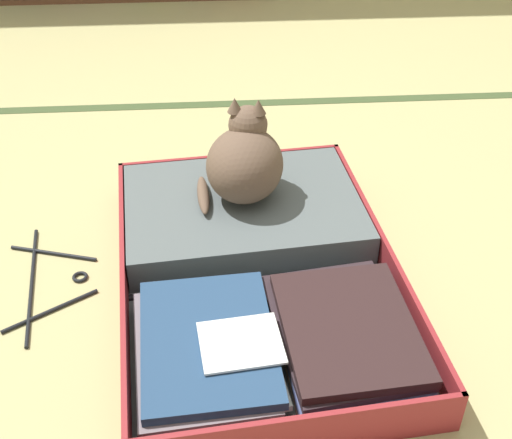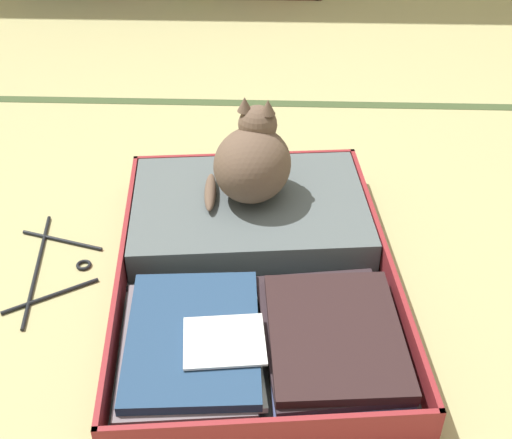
{
  "view_description": "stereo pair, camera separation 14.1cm",
  "coord_description": "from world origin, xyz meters",
  "views": [
    {
      "loc": [
        -0.05,
        -1.39,
        1.18
      ],
      "look_at": [
        0.04,
        -0.03,
        0.17
      ],
      "focal_mm": 47.59,
      "sensor_mm": 36.0,
      "label": 1
    },
    {
      "loc": [
        0.09,
        -1.39,
        1.18
      ],
      "look_at": [
        0.04,
        -0.03,
        0.17
      ],
      "focal_mm": 47.59,
      "sensor_mm": 36.0,
      "label": 2
    }
  ],
  "objects": [
    {
      "name": "black_cat",
      "position": [
        0.02,
        0.18,
        0.22
      ],
      "size": [
        0.27,
        0.28,
        0.27
      ],
      "color": "brown",
      "rests_on": "open_suitcase"
    },
    {
      "name": "ground_plane",
      "position": [
        0.0,
        0.0,
        0.0
      ],
      "size": [
        10.0,
        10.0,
        0.0
      ],
      "primitive_type": "plane",
      "color": "tan"
    },
    {
      "name": "tatami_border",
      "position": [
        0.0,
        0.94,
        0.0
      ],
      "size": [
        4.8,
        0.05,
        0.0
      ],
      "color": "#3C4E2B",
      "rests_on": "ground_plane"
    },
    {
      "name": "clothes_hanger",
      "position": [
        -0.5,
        -0.04,
        0.01
      ],
      "size": [
        0.26,
        0.45,
        0.01
      ],
      "color": "black",
      "rests_on": "ground_plane"
    },
    {
      "name": "open_suitcase",
      "position": [
        0.04,
        -0.06,
        0.05
      ],
      "size": [
        0.77,
        1.05,
        0.11
      ],
      "color": "maroon",
      "rests_on": "ground_plane"
    }
  ]
}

